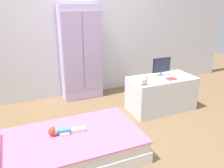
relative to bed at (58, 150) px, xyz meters
The scene contains 9 objects.
ground_plane 0.75m from the bed, 14.65° to the left, with size 10.00×10.00×0.02m, color brown.
back_wall 2.26m from the bed, 67.87° to the left, with size 6.40×0.05×2.70m, color silver.
bed is the anchor object (origin of this frame).
doll 0.20m from the bed, 56.50° to the left, with size 0.39×0.14×0.10m.
wardrobe 1.86m from the bed, 64.70° to the left, with size 0.66×0.32×1.56m.
tv_stand 1.83m from the bed, 19.86° to the left, with size 0.99×0.51×0.51m, color silver.
tv_monitor 1.96m from the bed, 22.00° to the left, with size 0.30×0.10×0.28m.
rocking_horse_toy 1.46m from the bed, 18.90° to the left, with size 0.11×0.04×0.13m.
book_red 1.90m from the bed, 15.74° to the left, with size 0.14×0.11×0.02m, color #CC3838.
Camera 1 is at (-1.01, -2.31, 1.62)m, focal length 37.43 mm.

